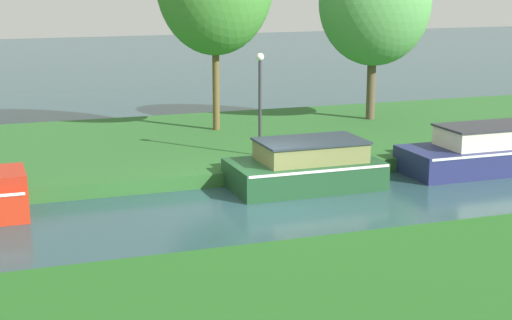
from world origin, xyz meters
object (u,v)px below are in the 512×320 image
object	(u,v)px
forest_narrowboat	(306,167)
mooring_post_near	(472,136)
willow_tree_right	(375,3)
lamp_post	(260,92)
mooring_post_far	(329,151)

from	to	relation	value
forest_narrowboat	mooring_post_near	distance (m)	6.53
willow_tree_right	lamp_post	xyz separation A→B (m)	(-6.20, -4.50, -2.45)
lamp_post	mooring_post_far	size ratio (longest dim) A/B	5.94
willow_tree_right	lamp_post	world-z (taller)	willow_tree_right
forest_narrowboat	mooring_post_far	distance (m)	1.94
willow_tree_right	mooring_post_near	world-z (taller)	willow_tree_right
forest_narrowboat	willow_tree_right	distance (m)	10.10
mooring_post_far	willow_tree_right	bearing A→B (deg)	52.32
willow_tree_right	mooring_post_far	xyz separation A→B (m)	(-4.43, -5.73, -4.14)
mooring_post_near	mooring_post_far	xyz separation A→B (m)	(-5.03, 0.00, -0.11)
lamp_post	willow_tree_right	bearing A→B (deg)	35.99
forest_narrowboat	willow_tree_right	world-z (taller)	willow_tree_right
mooring_post_near	mooring_post_far	distance (m)	5.03
willow_tree_right	mooring_post_far	distance (m)	8.34
forest_narrowboat	willow_tree_right	xyz separation A→B (m)	(5.78, 7.12, 4.22)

